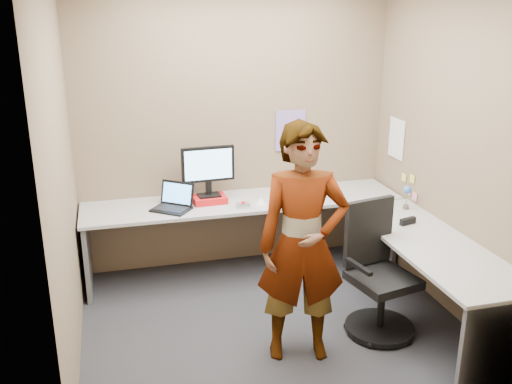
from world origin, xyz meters
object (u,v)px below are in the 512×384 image
object	(u,v)px
office_chair	(378,281)
person	(303,245)
desk	(309,233)
monitor	(208,167)

from	to	relation	value
office_chair	person	size ratio (longest dim) A/B	0.59
office_chair	person	distance (m)	0.84
office_chair	desk	bearing A→B (deg)	104.34
desk	office_chair	size ratio (longest dim) A/B	2.90
office_chair	person	world-z (taller)	person
person	desk	bearing A→B (deg)	77.71
monitor	person	world-z (taller)	person
office_chair	monitor	bearing A→B (deg)	117.67
monitor	person	size ratio (longest dim) A/B	0.28
desk	office_chair	distance (m)	0.77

